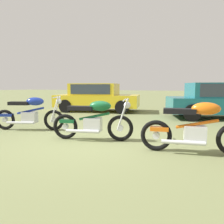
% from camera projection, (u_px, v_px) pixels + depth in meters
% --- Properties ---
extents(ground_plane, '(120.00, 120.00, 0.00)m').
position_uv_depth(ground_plane, '(90.00, 140.00, 5.29)').
color(ground_plane, olive).
extents(motorcycle_blue, '(2.00, 0.99, 1.02)m').
position_uv_depth(motorcycle_blue, '(30.00, 114.00, 6.47)').
color(motorcycle_blue, black).
rests_on(motorcycle_blue, ground).
extents(motorcycle_green, '(1.94, 0.85, 1.02)m').
position_uv_depth(motorcycle_green, '(93.00, 120.00, 5.25)').
color(motorcycle_green, black).
rests_on(motorcycle_green, ground).
extents(motorcycle_orange, '(2.03, 0.74, 1.02)m').
position_uv_depth(motorcycle_orange, '(195.00, 128.00, 4.20)').
color(motorcycle_orange, black).
rests_on(motorcycle_orange, ground).
extents(car_yellow, '(4.51, 2.70, 1.43)m').
position_uv_depth(car_yellow, '(96.00, 96.00, 11.32)').
color(car_yellow, gold).
rests_on(car_yellow, ground).
extents(car_teal, '(4.53, 3.05, 1.43)m').
position_uv_depth(car_teal, '(220.00, 99.00, 8.76)').
color(car_teal, '#19606B').
rests_on(car_teal, ground).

